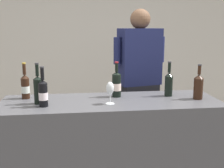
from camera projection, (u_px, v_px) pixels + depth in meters
name	position (u px, v px, depth m)	size (l,w,h in m)	color
wall_back	(93.00, 35.00, 4.92)	(8.00, 0.10, 2.80)	beige
counter	(111.00, 149.00, 2.58)	(1.93, 0.64, 0.91)	#4C4C51
wine_bottle_0	(25.00, 86.00, 2.54)	(0.07, 0.07, 0.33)	black
wine_bottle_1	(43.00, 93.00, 2.29)	(0.07, 0.07, 0.33)	black
wine_bottle_2	(117.00, 84.00, 2.61)	(0.08, 0.08, 0.33)	black
wine_bottle_3	(38.00, 89.00, 2.37)	(0.07, 0.07, 0.35)	black
wine_bottle_4	(198.00, 86.00, 2.53)	(0.08, 0.08, 0.31)	black
wine_bottle_5	(169.00, 83.00, 2.63)	(0.07, 0.07, 0.33)	black
wine_glass	(110.00, 89.00, 2.36)	(0.08, 0.08, 0.19)	silver
person_server	(139.00, 90.00, 3.20)	(0.60, 0.34, 1.74)	black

